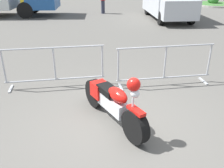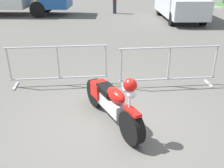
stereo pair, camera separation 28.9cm
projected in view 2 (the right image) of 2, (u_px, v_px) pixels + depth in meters
name	position (u px, v px, depth m)	size (l,w,h in m)	color
ground_plane	(113.00, 123.00, 5.01)	(120.00, 120.00, 0.00)	#54514C
motorcycle	(111.00, 101.00, 4.89)	(1.20, 1.95, 1.21)	black
crowd_barrier_near	(58.00, 65.00, 6.42)	(2.54, 0.74, 1.07)	#9EA0A5
crowd_barrier_far	(169.00, 66.00, 6.36)	(2.54, 0.74, 1.07)	#9EA0A5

